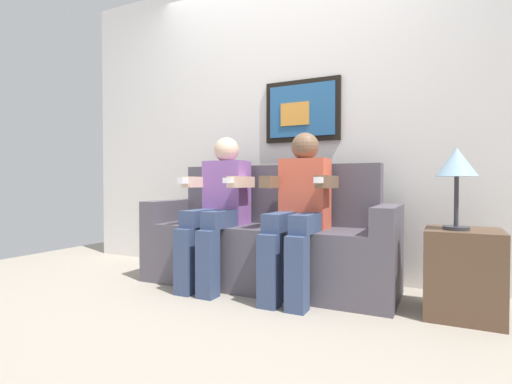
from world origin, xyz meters
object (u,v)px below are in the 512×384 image
Objects in this scene: person_on_left at (218,204)px; person_on_right at (299,207)px; couch at (266,244)px; side_table_right at (463,273)px; table_lamp at (457,166)px.

person_on_left is 1.00× the size of person_on_right.
couch is 0.46m from person_on_right.
couch is at bearing 28.00° from person_on_left.
person_on_left is 1.64m from side_table_right.
side_table_right is at bearing 3.61° from person_on_right.
person_on_left is at bearing -179.55° from table_lamp.
table_lamp reaches higher than side_table_right.
person_on_left is 0.63m from person_on_right.
side_table_right is (1.28, -0.11, -0.06)m from couch.
person_on_left reaches higher than couch.
person_on_left reaches higher than table_lamp.
table_lamp is (0.93, 0.01, 0.25)m from person_on_right.
person_on_left is (-0.31, -0.17, 0.29)m from couch.
person_on_right is 2.22× the size of side_table_right.
person_on_right is at bearing -176.39° from side_table_right.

